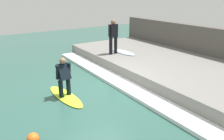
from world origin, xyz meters
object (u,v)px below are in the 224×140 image
at_px(marker_buoy, 33,139).
at_px(surfer_waiting_near, 113,35).
at_px(surfboard_riding, 65,96).
at_px(surfer_riding, 64,75).
at_px(surfboard_waiting_near, 123,52).

bearing_deg(marker_buoy, surfer_waiting_near, 39.11).
bearing_deg(surfer_waiting_near, surfboard_riding, -147.68).
xyz_separation_m(surfer_riding, surfer_waiting_near, (3.42, 2.16, 0.65)).
distance_m(surfer_waiting_near, marker_buoy, 6.55).
distance_m(surfer_riding, surfer_waiting_near, 4.10).
distance_m(surfboard_riding, surfer_riding, 0.76).
relative_size(surfboard_riding, marker_buoy, 7.55).
distance_m(surfer_waiting_near, surfboard_waiting_near, 1.06).
bearing_deg(surfboard_riding, marker_buoy, -129.64).
height_order(surfer_waiting_near, marker_buoy, surfer_waiting_near).
bearing_deg(surfboard_riding, surfboard_waiting_near, 27.58).
relative_size(surfboard_riding, surfer_waiting_near, 1.29).
relative_size(surfer_waiting_near, surfboard_waiting_near, 0.99).
xyz_separation_m(surfer_riding, surfboard_waiting_near, (3.98, 2.08, -0.25)).
bearing_deg(surfboard_waiting_near, surfboard_riding, -152.42).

